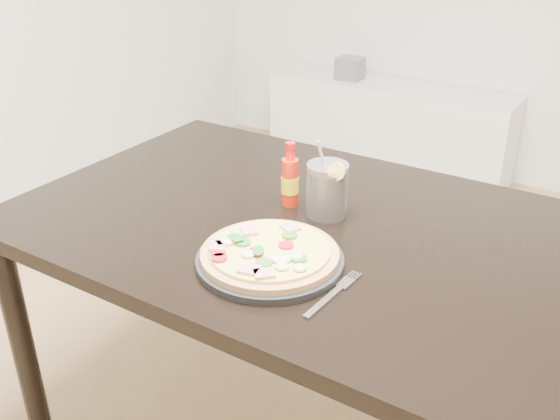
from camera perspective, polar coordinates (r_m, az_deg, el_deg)
The scene contains 8 objects.
dining_table at distance 1.52m, azimuth 2.42°, elevation -3.79°, with size 1.40×0.90×0.75m.
plate at distance 1.30m, azimuth -0.93°, elevation -4.62°, with size 0.31×0.31×0.02m, color black.
pizza at distance 1.29m, azimuth -1.03°, elevation -3.93°, with size 0.29×0.29×0.03m.
hot_sauce_bottle at distance 1.53m, azimuth 0.92°, elevation 2.70°, with size 0.05×0.05×0.16m.
cola_cup at distance 1.48m, azimuth 4.32°, elevation 1.75°, with size 0.10×0.10×0.19m.
fork at distance 1.22m, azimuth 5.01°, elevation -7.52°, with size 0.03×0.19×0.00m.
media_console at distance 3.68m, azimuth 9.81°, elevation 7.48°, with size 1.40×0.34×0.50m, color white.
cd_stack at distance 3.67m, azimuth 6.41°, elevation 12.75°, with size 0.14×0.12×0.13m.
Camera 1 is at (0.50, -1.16, 1.44)m, focal length 40.00 mm.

